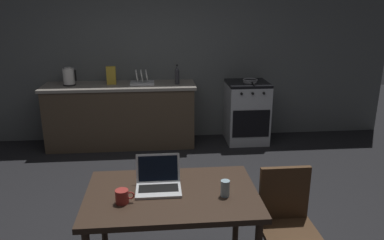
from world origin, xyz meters
name	(u,v)px	position (x,y,z in m)	size (l,w,h in m)	color
ground_plane	(171,228)	(0.00, 0.00, 0.00)	(12.00, 12.00, 0.00)	black
back_wall	(183,52)	(0.30, 2.62, 1.32)	(6.40, 0.10, 2.65)	slate
kitchen_counter	(121,115)	(-0.64, 2.27, 0.46)	(2.16, 0.64, 0.92)	#4C3D2D
stove_oven	(247,112)	(1.23, 2.27, 0.46)	(0.60, 0.62, 0.92)	#B7BABF
dining_table	(172,202)	(-0.01, -0.71, 0.68)	(1.21, 0.80, 0.75)	#332319
chair	(287,219)	(0.84, -0.73, 0.50)	(0.40, 0.40, 0.87)	#4C331E
laptop	(158,183)	(-0.10, -0.64, 0.80)	(0.32, 0.28, 0.22)	silver
electric_kettle	(69,77)	(-1.33, 2.27, 1.04)	(0.19, 0.17, 0.26)	black
bottle	(177,75)	(0.19, 2.22, 1.05)	(0.07, 0.07, 0.28)	#2D2D33
frying_pan	(250,81)	(1.26, 2.24, 0.94)	(0.22, 0.39, 0.05)	gray
coffee_mug	(122,196)	(-0.34, -0.82, 0.80)	(0.13, 0.09, 0.09)	#9E2D28
drinking_glass	(225,188)	(0.36, -0.79, 0.81)	(0.06, 0.06, 0.12)	#99B7C6
cereal_box	(111,75)	(-0.75, 2.29, 1.04)	(0.13, 0.05, 0.26)	gold
dish_rack	(142,81)	(-0.31, 2.27, 0.96)	(0.34, 0.26, 0.21)	silver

